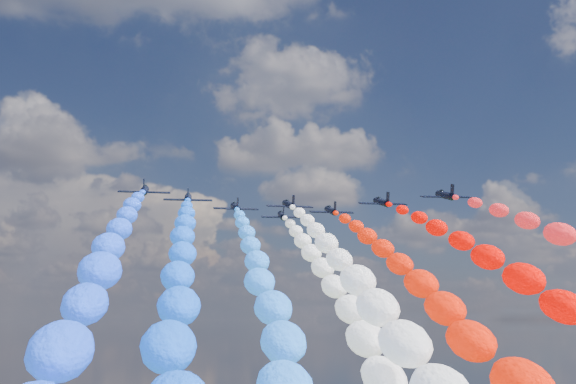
{
  "coord_description": "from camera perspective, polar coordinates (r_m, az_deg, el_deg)",
  "views": [
    {
      "loc": [
        -19.26,
        -139.46,
        79.64
      ],
      "look_at": [
        0.0,
        4.0,
        106.08
      ],
      "focal_mm": 43.73,
      "sensor_mm": 36.0,
      "label": 1
    }
  ],
  "objects": [
    {
      "name": "trail_3",
      "position": [
        84.01,
        6.27,
        -9.8
      ],
      "size": [
        5.66,
        127.34,
        50.41
      ],
      "primitive_type": null,
      "color": "silver"
    },
    {
      "name": "jet_6",
      "position": [
        149.03,
        7.63,
        -0.82
      ],
      "size": [
        9.88,
        13.51,
        6.0
      ],
      "primitive_type": null,
      "rotation": [
        0.25,
        0.0,
        0.01
      ],
      "color": "black"
    },
    {
      "name": "jet_1",
      "position": [
        144.47,
        -8.13,
        -0.51
      ],
      "size": [
        9.84,
        13.48,
        6.0
      ],
      "primitive_type": null,
      "rotation": [
        0.25,
        0.0,
        0.0
      ],
      "color": "black"
    },
    {
      "name": "jet_7",
      "position": [
        143.02,
        12.66,
        -0.26
      ],
      "size": [
        10.54,
        13.98,
        6.0
      ],
      "primitive_type": null,
      "rotation": [
        0.25,
        0.0,
        -0.06
      ],
      "color": "black"
    },
    {
      "name": "trail_6",
      "position": [
        84.98,
        19.94,
        -9.26
      ],
      "size": [
        5.66,
        127.34,
        50.41
      ],
      "primitive_type": null,
      "color": "#F10500"
    },
    {
      "name": "trail_1",
      "position": [
        76.15,
        -8.9,
        -9.69
      ],
      "size": [
        5.66,
        127.34,
        50.41
      ],
      "primitive_type": null,
      "color": "blue"
    },
    {
      "name": "jet_0",
      "position": [
        137.07,
        -11.59,
        0.13
      ],
      "size": [
        10.28,
        13.8,
        6.0
      ],
      "primitive_type": null,
      "rotation": [
        0.25,
        0.0,
        0.04
      ],
      "color": "black"
    },
    {
      "name": "jet_5",
      "position": [
        159.55,
        3.52,
        -1.52
      ],
      "size": [
        9.81,
        13.46,
        6.0
      ],
      "primitive_type": null,
      "rotation": [
        0.25,
        0.0,
        0.0
      ],
      "color": "black"
    },
    {
      "name": "jet_3",
      "position": [
        151.17,
        0.09,
        -1.05
      ],
      "size": [
        10.6,
        14.02,
        6.0
      ],
      "primitive_type": null,
      "rotation": [
        0.25,
        0.0,
        0.06
      ],
      "color": "black"
    },
    {
      "name": "trail_4",
      "position": [
        99.63,
        4.3,
        -9.91
      ],
      "size": [
        5.66,
        127.34,
        50.41
      ],
      "primitive_type": null,
      "color": "silver"
    },
    {
      "name": "trail_5",
      "position": [
        93.57,
        11.63,
        -9.71
      ],
      "size": [
        5.66,
        127.34,
        50.41
      ],
      "primitive_type": null,
      "color": "red"
    },
    {
      "name": "trail_0",
      "position": [
        68.98,
        -15.96,
        -9.37
      ],
      "size": [
        5.66,
        127.34,
        50.41
      ],
      "primitive_type": null,
      "color": "#1C4BFF"
    },
    {
      "name": "trail_2",
      "position": [
        86.74,
        -1.85,
        -9.87
      ],
      "size": [
        5.66,
        127.34,
        50.41
      ],
      "primitive_type": null,
      "color": "#2374FA"
    },
    {
      "name": "jet_2",
      "position": [
        154.72,
        -4.29,
        -1.23
      ],
      "size": [
        10.36,
        13.86,
        6.0
      ],
      "primitive_type": null,
      "rotation": [
        0.25,
        0.0,
        0.04
      ],
      "color": "black"
    },
    {
      "name": "jet_4",
      "position": [
        166.82,
        -0.5,
        -1.93
      ],
      "size": [
        10.39,
        13.87,
        6.0
      ],
      "primitive_type": null,
      "rotation": [
        0.25,
        0.0,
        -0.04
      ],
      "color": "black"
    }
  ]
}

